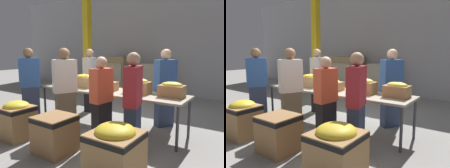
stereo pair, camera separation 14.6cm
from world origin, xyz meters
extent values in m
plane|color=gray|center=(0.00, 0.00, 0.00)|extent=(30.00, 30.00, 0.00)
cube|color=#A8A8AD|center=(0.00, 4.10, 2.00)|extent=(16.00, 0.08, 4.00)
cube|color=#9E937F|center=(0.00, 0.00, 0.77)|extent=(3.32, 0.81, 0.04)
cylinder|color=#38383D|center=(-1.60, -0.35, 0.38)|extent=(0.05, 0.05, 0.75)
cylinder|color=#38383D|center=(1.60, -0.35, 0.38)|extent=(0.05, 0.05, 0.75)
cylinder|color=#38383D|center=(-1.60, 0.35, 0.38)|extent=(0.05, 0.05, 0.75)
cylinder|color=#38383D|center=(1.60, 0.35, 0.38)|extent=(0.05, 0.05, 0.75)
cube|color=olive|center=(-1.30, 0.10, 0.89)|extent=(0.44, 0.32, 0.19)
ellipsoid|color=yellow|center=(-1.30, 0.10, 0.99)|extent=(0.40, 0.25, 0.10)
ellipsoid|color=yellow|center=(-1.36, 0.13, 1.04)|extent=(0.15, 0.09, 0.05)
ellipsoid|color=yellow|center=(-1.21, 0.01, 1.03)|extent=(0.09, 0.17, 0.05)
ellipsoid|color=yellow|center=(-1.36, 0.04, 1.02)|extent=(0.05, 0.19, 0.05)
ellipsoid|color=yellow|center=(-1.29, 0.18, 1.03)|extent=(0.16, 0.06, 0.05)
cube|color=tan|center=(-0.69, 0.02, 0.91)|extent=(0.49, 0.30, 0.23)
ellipsoid|color=yellow|center=(-0.69, 0.02, 1.03)|extent=(0.41, 0.25, 0.11)
ellipsoid|color=yellow|center=(-0.70, 0.06, 1.08)|extent=(0.13, 0.14, 0.04)
ellipsoid|color=yellow|center=(-0.61, 0.02, 1.06)|extent=(0.19, 0.18, 0.04)
ellipsoid|color=yellow|center=(-0.69, -0.04, 1.06)|extent=(0.08, 0.18, 0.04)
cube|color=tan|center=(-0.02, -0.01, 0.88)|extent=(0.44, 0.26, 0.18)
ellipsoid|color=yellow|center=(-0.02, -0.01, 0.98)|extent=(0.37, 0.24, 0.07)
ellipsoid|color=yellow|center=(0.02, 0.01, 0.99)|extent=(0.19, 0.11, 0.04)
ellipsoid|color=yellow|center=(0.09, -0.08, 1.01)|extent=(0.10, 0.18, 0.04)
ellipsoid|color=yellow|center=(-0.11, -0.09, 1.00)|extent=(0.11, 0.14, 0.04)
ellipsoid|color=yellow|center=(0.06, 0.01, 1.01)|extent=(0.17, 0.17, 0.05)
cube|color=tan|center=(0.67, 0.06, 0.91)|extent=(0.50, 0.27, 0.23)
ellipsoid|color=yellow|center=(0.67, 0.06, 1.03)|extent=(0.43, 0.25, 0.12)
ellipsoid|color=yellow|center=(0.55, 0.05, 1.07)|extent=(0.22, 0.09, 0.04)
ellipsoid|color=yellow|center=(0.58, -0.01, 1.08)|extent=(0.16, 0.06, 0.05)
ellipsoid|color=yellow|center=(0.70, 0.03, 1.06)|extent=(0.15, 0.12, 0.05)
cube|color=#A37A4C|center=(1.34, 0.10, 0.90)|extent=(0.44, 0.30, 0.21)
ellipsoid|color=yellow|center=(1.34, 0.10, 1.01)|extent=(0.38, 0.24, 0.11)
ellipsoid|color=yellow|center=(1.34, 0.16, 1.04)|extent=(0.15, 0.19, 0.05)
ellipsoid|color=yellow|center=(1.37, 0.09, 1.04)|extent=(0.17, 0.09, 0.04)
cube|color=#2D3856|center=(0.98, 0.71, 0.39)|extent=(0.38, 0.43, 0.78)
cube|color=#2D5199|center=(0.98, 0.71, 1.10)|extent=(0.43, 0.49, 0.65)
sphere|color=#DBAD89|center=(0.98, 0.71, 1.54)|extent=(0.22, 0.22, 0.22)
cube|color=#2D3856|center=(-1.71, -0.66, 0.40)|extent=(0.38, 0.43, 0.79)
cube|color=#2D5199|center=(-1.71, -0.66, 1.12)|extent=(0.43, 0.50, 0.66)
sphere|color=#896042|center=(-1.71, -0.66, 1.56)|extent=(0.22, 0.22, 0.22)
cube|color=black|center=(-1.12, 0.76, 0.39)|extent=(0.32, 0.42, 0.79)
cube|color=#B2B2B7|center=(-1.12, 0.76, 1.11)|extent=(0.36, 0.49, 0.65)
sphere|color=tan|center=(-1.12, 0.76, 1.55)|extent=(0.22, 0.22, 0.22)
cube|color=#2D3856|center=(1.00, -0.73, 0.38)|extent=(0.28, 0.40, 0.75)
cube|color=maroon|center=(1.00, -0.73, 1.07)|extent=(0.31, 0.47, 0.62)
sphere|color=tan|center=(1.00, -0.73, 1.48)|extent=(0.21, 0.21, 0.21)
cube|color=black|center=(0.36, -0.69, 0.36)|extent=(0.23, 0.36, 0.72)
cube|color=#EA5B3D|center=(0.36, -0.69, 1.01)|extent=(0.25, 0.43, 0.59)
sphere|color=#DBAD89|center=(0.36, -0.69, 1.41)|extent=(0.20, 0.20, 0.20)
cube|color=#6B604C|center=(-0.57, -0.66, 0.40)|extent=(0.35, 0.43, 0.79)
cube|color=silver|center=(-0.57, -0.66, 1.12)|extent=(0.40, 0.50, 0.65)
sphere|color=#896042|center=(-0.57, -0.66, 1.56)|extent=(0.22, 0.22, 0.22)
cube|color=#A37A4C|center=(-1.02, -1.45, 0.30)|extent=(0.53, 0.53, 0.60)
cube|color=black|center=(-1.02, -1.45, 0.55)|extent=(0.54, 0.54, 0.07)
ellipsoid|color=yellow|center=(-1.02, -1.45, 0.61)|extent=(0.45, 0.45, 0.19)
cube|color=olive|center=(0.00, -1.45, 0.30)|extent=(0.55, 0.55, 0.60)
cube|color=black|center=(0.00, -1.45, 0.55)|extent=(0.56, 0.56, 0.07)
cube|color=#A37A4C|center=(1.14, -1.45, 0.29)|extent=(0.63, 0.63, 0.57)
cube|color=black|center=(1.14, -1.45, 0.52)|extent=(0.64, 0.64, 0.07)
ellipsoid|color=gold|center=(1.14, -1.45, 0.59)|extent=(0.54, 0.54, 0.22)
cube|color=gold|center=(-2.06, 1.80, 2.00)|extent=(0.21, 0.21, 4.00)
cube|color=olive|center=(-0.43, 3.46, 0.07)|extent=(0.94, 0.94, 0.13)
cube|color=#A39984|center=(-0.43, 3.46, 0.65)|extent=(0.86, 0.86, 1.04)
cube|color=olive|center=(-1.86, 3.35, 0.07)|extent=(1.15, 1.15, 0.13)
cube|color=#897556|center=(-1.86, 3.35, 0.76)|extent=(1.06, 1.06, 1.27)
cube|color=olive|center=(-1.89, 3.26, 0.07)|extent=(1.07, 1.07, 0.13)
cube|color=#A39984|center=(-1.89, 3.26, 0.65)|extent=(0.99, 0.99, 1.04)
camera|label=1|loc=(2.60, -3.69, 1.61)|focal=35.00mm
camera|label=2|loc=(2.72, -3.60, 1.61)|focal=35.00mm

